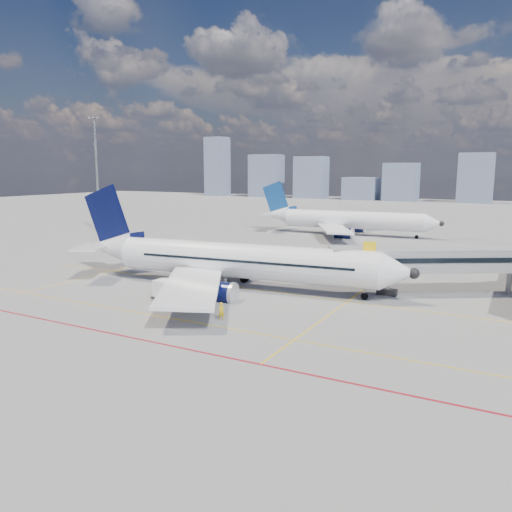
{
  "coord_description": "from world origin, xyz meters",
  "views": [
    {
      "loc": [
        30.05,
        -42.26,
        13.92
      ],
      "look_at": [
        2.77,
        8.07,
        4.0
      ],
      "focal_mm": 35.0,
      "sensor_mm": 36.0,
      "label": 1
    }
  ],
  "objects_px": {
    "second_aircraft": "(345,220)",
    "belt_loader": "(184,281)",
    "cargo_dolly": "(171,290)",
    "baggage_tug": "(193,302)",
    "ramp_worker": "(221,311)",
    "main_aircraft": "(229,260)"
  },
  "relations": [
    {
      "from": "main_aircraft",
      "to": "baggage_tug",
      "type": "bearing_deg",
      "value": -86.56
    },
    {
      "from": "main_aircraft",
      "to": "ramp_worker",
      "type": "relative_size",
      "value": 25.3
    },
    {
      "from": "second_aircraft",
      "to": "ramp_worker",
      "type": "xyz_separation_m",
      "value": [
        9.88,
        -65.5,
        -2.38
      ]
    },
    {
      "from": "belt_loader",
      "to": "baggage_tug",
      "type": "bearing_deg",
      "value": -63.21
    },
    {
      "from": "cargo_dolly",
      "to": "ramp_worker",
      "type": "relative_size",
      "value": 2.51
    },
    {
      "from": "second_aircraft",
      "to": "belt_loader",
      "type": "xyz_separation_m",
      "value": [
        -1.49,
        -56.04,
        -2.64
      ]
    },
    {
      "from": "baggage_tug",
      "to": "second_aircraft",
      "type": "bearing_deg",
      "value": 93.79
    },
    {
      "from": "second_aircraft",
      "to": "ramp_worker",
      "type": "relative_size",
      "value": 23.48
    },
    {
      "from": "cargo_dolly",
      "to": "ramp_worker",
      "type": "bearing_deg",
      "value": -15.28
    },
    {
      "from": "belt_loader",
      "to": "ramp_worker",
      "type": "distance_m",
      "value": 14.79
    },
    {
      "from": "main_aircraft",
      "to": "ramp_worker",
      "type": "bearing_deg",
      "value": -67.89
    },
    {
      "from": "second_aircraft",
      "to": "cargo_dolly",
      "type": "relative_size",
      "value": 9.34
    },
    {
      "from": "baggage_tug",
      "to": "belt_loader",
      "type": "xyz_separation_m",
      "value": [
        -6.63,
        7.38,
        -0.04
      ]
    },
    {
      "from": "second_aircraft",
      "to": "baggage_tug",
      "type": "bearing_deg",
      "value": -88.89
    },
    {
      "from": "belt_loader",
      "to": "cargo_dolly",
      "type": "bearing_deg",
      "value": -79.44
    },
    {
      "from": "belt_loader",
      "to": "ramp_worker",
      "type": "relative_size",
      "value": 3.32
    },
    {
      "from": "main_aircraft",
      "to": "cargo_dolly",
      "type": "xyz_separation_m",
      "value": [
        -1.83,
        -8.94,
        -1.98
      ]
    },
    {
      "from": "main_aircraft",
      "to": "cargo_dolly",
      "type": "bearing_deg",
      "value": -107.77
    },
    {
      "from": "cargo_dolly",
      "to": "belt_loader",
      "type": "xyz_separation_m",
      "value": [
        -3.13,
        6.5,
        -0.65
      ]
    },
    {
      "from": "baggage_tug",
      "to": "ramp_worker",
      "type": "distance_m",
      "value": 5.18
    },
    {
      "from": "ramp_worker",
      "to": "second_aircraft",
      "type": "bearing_deg",
      "value": 46.73
    },
    {
      "from": "main_aircraft",
      "to": "belt_loader",
      "type": "distance_m",
      "value": 6.12
    }
  ]
}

